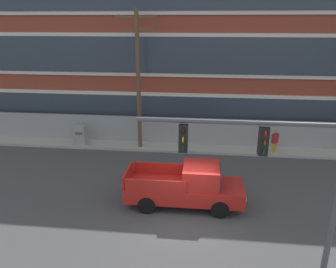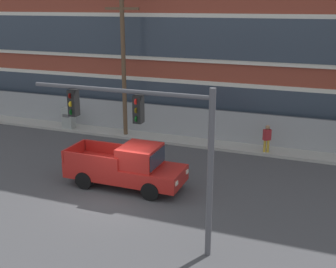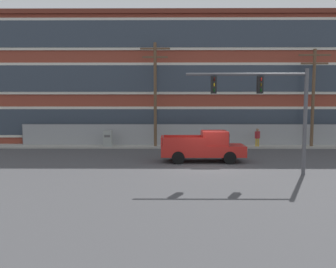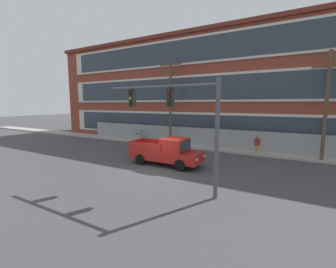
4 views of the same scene
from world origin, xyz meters
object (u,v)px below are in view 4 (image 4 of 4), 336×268
Objects in this scene: pickup_truck_red at (167,152)px; pedestrian_near_cabinet at (257,144)px; traffic_signal_mast at (179,112)px; utility_pole_near_corner at (170,99)px; electrical_cabinet at (139,136)px; utility_pole_midblock at (327,101)px.

pickup_truck_red reaches higher than pedestrian_near_cabinet.
traffic_signal_mast reaches higher than pickup_truck_red.
utility_pole_near_corner is 5.91× the size of electrical_cabinet.
electrical_cabinet is at bearing 179.74° from pedestrian_near_cabinet.
pickup_truck_red is (-2.93, 3.92, -3.08)m from traffic_signal_mast.
utility_pole_midblock is at bearing 34.28° from pickup_truck_red.
traffic_signal_mast is 12.71m from utility_pole_midblock.
traffic_signal_mast is 1.17× the size of pickup_truck_red.
pedestrian_near_cabinet is at bearing -1.33° from utility_pole_near_corner.
utility_pole_near_corner is (-3.51, 6.75, 3.97)m from pickup_truck_red.
utility_pole_near_corner is 13.37m from utility_pole_midblock.
pickup_truck_red is 10.04m from electrical_cabinet.
pickup_truck_red is 8.58m from utility_pole_near_corner.
pickup_truck_red is at bearing 126.78° from traffic_signal_mast.
traffic_signal_mast is at bearing -102.14° from pedestrian_near_cabinet.
pickup_truck_red is 12.49m from utility_pole_midblock.
utility_pole_near_corner is 5.82m from electrical_cabinet.
traffic_signal_mast is 11.13m from pedestrian_near_cabinet.
electrical_cabinet is at bearing 138.89° from pickup_truck_red.
utility_pole_near_corner reaches higher than traffic_signal_mast.
pickup_truck_red is 0.61× the size of utility_pole_near_corner.
pickup_truck_red is 3.62× the size of electrical_cabinet.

